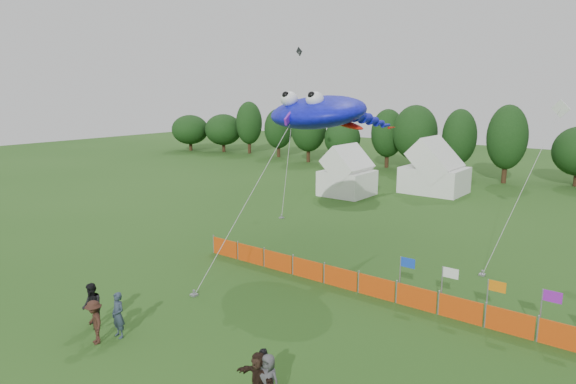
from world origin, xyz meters
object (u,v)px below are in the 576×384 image
Objects in this scene: spectator_b at (92,306)px; tent_right at (435,172)px; stingray_kite at (323,112)px; spectator_a at (118,315)px; tent_left at (347,175)px; barrier_fence at (358,282)px; spectator_e at (268,380)px; spectator_c at (94,322)px; spectator_d at (264,372)px; spectator_f at (258,378)px.

tent_right is at bearing 109.63° from spectator_b.
spectator_a is at bearing -93.23° from stingray_kite.
barrier_fence is at bearing -57.16° from tent_left.
spectator_e is 16.41m from stingray_kite.
stingray_kite is at bearing -84.04° from tent_right.
spectator_b reaches higher than spectator_c.
spectator_b is at bearing -89.94° from tent_right.
barrier_fence is 9.87m from spectator_e.
spectator_c is 7.55m from spectator_d.
spectator_d is (2.00, -9.32, 0.33)m from barrier_fence.
spectator_a is at bearing 26.29° from spectator_b.
tent_right is 2.97× the size of spectator_b.
spectator_a is 0.11× the size of stingray_kite.
spectator_a is 1.07× the size of spectator_c.
barrier_fence is 11.08m from spectator_a.
tent_left reaches higher than spectator_b.
stingray_kite is (2.29, 13.29, 7.47)m from spectator_b.
spectator_d is at bearing -77.88° from barrier_fence.
tent_right is 3.31× the size of spectator_f.
tent_left is 0.25× the size of stingray_kite.
spectator_c is at bearing -104.37° from spectator_a.
spectator_c is 15.91m from stingray_kite.
spectator_c is (-0.27, -0.87, -0.06)m from spectator_a.
spectator_a is 15.12m from stingray_kite.
barrier_fence is (6.74, -25.62, -1.51)m from tent_right.
spectator_a reaches higher than spectator_f.
spectator_c reaches higher than spectator_f.
spectator_a is (1.59, -35.43, -1.09)m from tent_right.
tent_left is 0.21× the size of barrier_fence.
spectator_e reaches higher than barrier_fence.
tent_left is at bearing 120.89° from spectator_b.
tent_left is 2.53× the size of spectator_e.
spectator_c is at bearing -167.93° from spectator_f.
tent_right is 23.34m from stingray_kite.
spectator_f is at bearing 4.07° from spectator_a.
stingray_kite reaches higher than tent_right.
spectator_b reaches higher than spectator_d.
tent_right is at bearing 95.96° from stingray_kite.
spectator_e is (2.40, -9.56, 0.34)m from barrier_fence.
spectator_b is at bearing -99.78° from stingray_kite.
tent_right is 3.05× the size of spectator_a.
spectator_f is (0.11, -0.37, 0.02)m from spectator_d.
barrier_fence is 9.65m from stingray_kite.
spectator_e is at bearing -62.09° from stingray_kite.
spectator_f is at bearing -61.05° from spectator_d.
spectator_b is 1.09× the size of spectator_c.
tent_right is 36.43m from spectator_f.
spectator_b is at bearing -123.86° from barrier_fence.
tent_left is at bearing -133.99° from tent_right.
tent_left is 2.54× the size of spectator_d.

